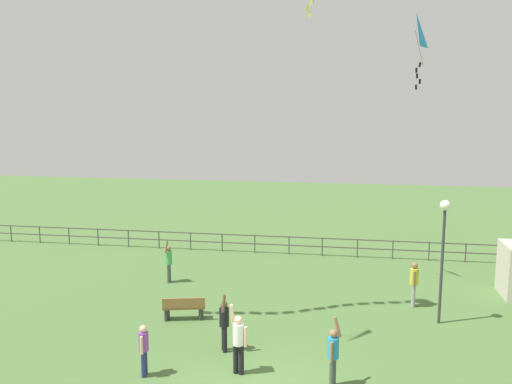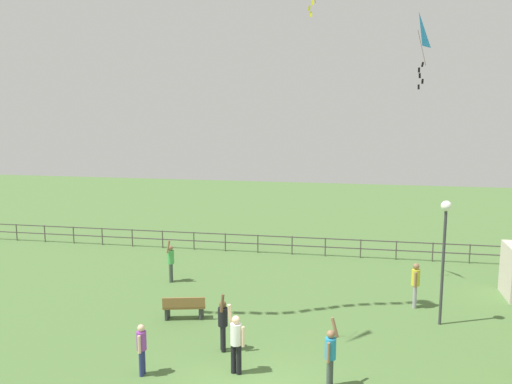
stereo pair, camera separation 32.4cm
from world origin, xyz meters
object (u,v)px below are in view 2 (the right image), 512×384
at_px(lamppost, 445,235).
at_px(person_0, 415,282).
at_px(person_5, 330,354).
at_px(person_6, 223,322).
at_px(person_3, 236,340).
at_px(kite_0, 418,33).
at_px(park_bench, 184,307).
at_px(person_7, 142,346).
at_px(person_1, 171,261).

bearing_deg(lamppost, person_0, 115.37).
height_order(person_5, person_6, person_5).
bearing_deg(person_3, kite_0, 58.44).
bearing_deg(park_bench, person_5, -35.23).
height_order(person_3, person_6, person_3).
bearing_deg(person_0, person_7, -140.15).
height_order(park_bench, person_1, person_1).
height_order(lamppost, person_7, lamppost).
height_order(lamppost, person_5, lamppost).
xyz_separation_m(person_6, kite_0, (6.16, 7.54, 9.40)).
bearing_deg(person_3, person_7, -167.69).
xyz_separation_m(person_1, kite_0, (9.98, 1.52, 9.41)).
xyz_separation_m(park_bench, person_3, (2.68, -3.48, 0.55)).
distance_m(person_7, kite_0, 15.61).
bearing_deg(person_6, person_3, -61.53).
xyz_separation_m(lamppost, kite_0, (-0.76, 4.17, 7.17)).
relative_size(person_3, person_5, 1.06).
distance_m(person_1, person_6, 7.13).
relative_size(lamppost, person_3, 2.16).
height_order(person_3, person_5, person_3).
bearing_deg(kite_0, lamppost, -79.70).
bearing_deg(person_7, person_3, 12.31).
distance_m(person_5, kite_0, 13.40).
relative_size(person_0, person_1, 0.91).
bearing_deg(person_1, person_7, -76.23).
xyz_separation_m(person_0, person_7, (-8.09, -6.75, -0.13)).
xyz_separation_m(person_1, person_7, (1.94, -7.91, -0.09)).
relative_size(park_bench, person_1, 0.82).
bearing_deg(person_0, lamppost, -64.63).
bearing_deg(person_1, person_0, -6.61).
height_order(person_3, person_7, person_3).
xyz_separation_m(park_bench, person_5, (5.33, -3.76, 0.50)).
height_order(person_7, kite_0, kite_0).
bearing_deg(person_6, park_bench, 132.22).
height_order(lamppost, person_0, lamppost).
xyz_separation_m(park_bench, kite_0, (8.12, 5.38, 9.89)).
xyz_separation_m(park_bench, person_7, (0.09, -4.05, 0.40)).
distance_m(person_0, person_5, 7.06).
bearing_deg(park_bench, lamppost, 7.81).
bearing_deg(person_0, person_1, 173.39).
xyz_separation_m(person_1, person_5, (7.18, -7.63, 0.01)).
bearing_deg(person_3, person_0, 48.36).
bearing_deg(person_6, kite_0, 50.74).
relative_size(park_bench, kite_0, 0.52).
relative_size(person_1, person_6, 0.99).
bearing_deg(kite_0, person_0, -88.88).
bearing_deg(lamppost, park_bench, -172.19).
relative_size(lamppost, person_1, 2.32).
bearing_deg(park_bench, person_3, -52.46).
xyz_separation_m(park_bench, person_0, (8.17, 2.70, 0.52)).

